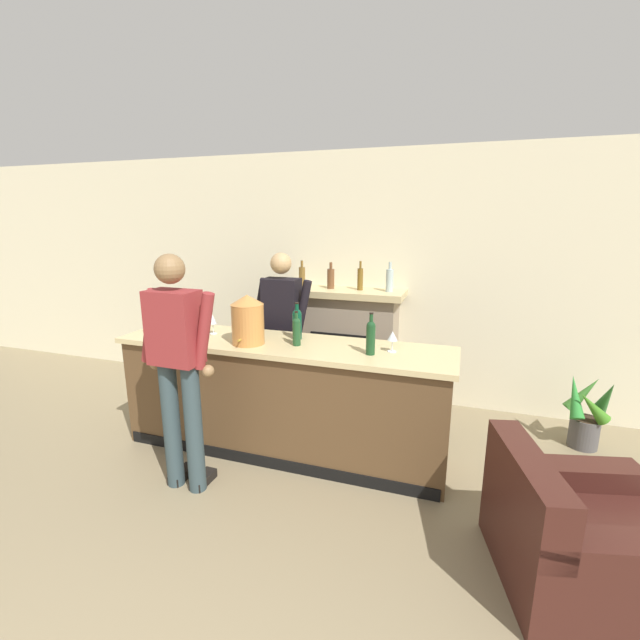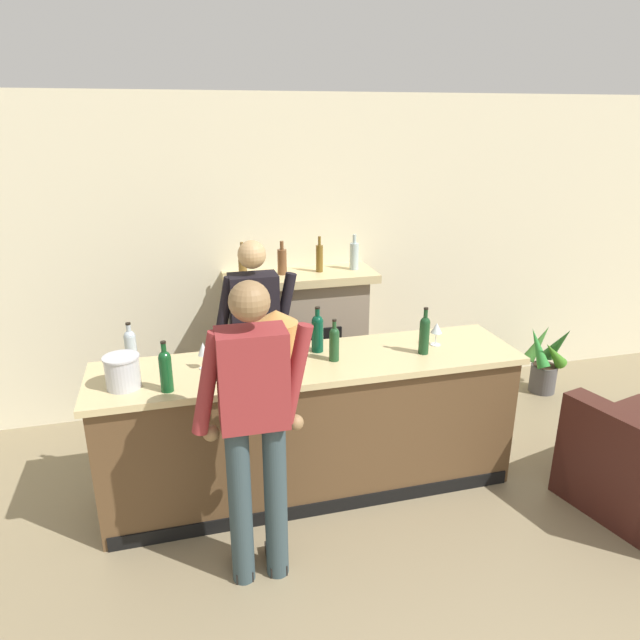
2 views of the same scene
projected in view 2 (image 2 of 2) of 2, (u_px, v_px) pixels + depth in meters
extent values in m
cube|color=beige|center=(292.00, 256.00, 5.12)|extent=(12.00, 0.07, 2.75)
cube|color=brown|center=(311.00, 429.00, 4.01)|extent=(2.83, 0.63, 0.96)
cube|color=#CBB67F|center=(311.00, 363.00, 3.84)|extent=(2.90, 0.70, 0.04)
cube|color=black|center=(323.00, 508.00, 3.86)|extent=(2.77, 0.01, 0.10)
cube|color=gray|center=(300.00, 345.00, 5.15)|extent=(1.14, 0.44, 1.21)
cube|color=black|center=(307.00, 371.00, 4.99)|extent=(0.63, 0.02, 0.78)
cube|color=#CBB67F|center=(300.00, 277.00, 4.91)|extent=(1.30, 0.52, 0.07)
cylinder|color=brown|center=(243.00, 264.00, 4.75)|extent=(0.07, 0.07, 0.22)
cylinder|color=brown|center=(242.00, 247.00, 4.70)|extent=(0.03, 0.03, 0.07)
cylinder|color=brown|center=(282.00, 262.00, 4.83)|extent=(0.08, 0.08, 0.21)
cylinder|color=brown|center=(282.00, 245.00, 4.78)|extent=(0.03, 0.03, 0.07)
cylinder|color=brown|center=(319.00, 259.00, 4.91)|extent=(0.06, 0.06, 0.23)
cylinder|color=brown|center=(319.00, 241.00, 4.85)|extent=(0.02, 0.02, 0.08)
cylinder|color=#A8BEBD|center=(354.00, 256.00, 4.98)|extent=(0.08, 0.08, 0.23)
cylinder|color=#A8BEBD|center=(354.00, 239.00, 4.93)|extent=(0.03, 0.03, 0.08)
cube|color=#3B1A15|center=(619.00, 470.00, 3.69)|extent=(0.38, 0.88, 0.78)
cube|color=#3B1A15|center=(607.00, 447.00, 4.16)|extent=(0.92, 0.41, 0.55)
cylinder|color=#4D4A4A|center=(543.00, 378.00, 5.58)|extent=(0.25, 0.25, 0.27)
cylinder|color=#332319|center=(545.00, 366.00, 5.54)|extent=(0.22, 0.22, 0.02)
cone|color=#327332|center=(559.00, 343.00, 5.50)|extent=(0.14, 0.35, 0.42)
cone|color=#376F28|center=(538.00, 343.00, 5.57)|extent=(0.34, 0.18, 0.38)
cone|color=#2A7F2F|center=(538.00, 348.00, 5.42)|extent=(0.16, 0.32, 0.39)
cone|color=#38751C|center=(554.00, 354.00, 5.40)|extent=(0.31, 0.15, 0.31)
cylinder|color=#304044|center=(276.00, 500.00, 3.22)|extent=(0.13, 0.13, 1.01)
cube|color=black|center=(276.00, 558.00, 3.44)|extent=(0.10, 0.24, 0.07)
cylinder|color=#304044|center=(240.00, 506.00, 3.18)|extent=(0.13, 0.13, 1.01)
cube|color=black|center=(243.00, 564.00, 3.40)|extent=(0.10, 0.24, 0.07)
cube|color=maroon|center=(253.00, 378.00, 2.94)|extent=(0.36, 0.23, 0.53)
cylinder|color=maroon|center=(296.00, 374.00, 3.01)|extent=(0.20, 0.08, 0.57)
sphere|color=olive|center=(296.00, 422.00, 3.13)|extent=(0.09, 0.09, 0.09)
cylinder|color=maroon|center=(207.00, 384.00, 2.91)|extent=(0.20, 0.08, 0.57)
sphere|color=olive|center=(211.00, 433.00, 3.03)|extent=(0.09, 0.09, 0.09)
sphere|color=olive|center=(249.00, 301.00, 2.80)|extent=(0.21, 0.21, 0.21)
cylinder|color=#493A2F|center=(245.00, 396.00, 4.51)|extent=(0.13, 0.13, 0.92)
cube|color=black|center=(249.00, 448.00, 4.59)|extent=(0.10, 0.24, 0.07)
cylinder|color=#493A2F|center=(270.00, 393.00, 4.56)|extent=(0.13, 0.13, 0.92)
cube|color=black|center=(273.00, 444.00, 4.64)|extent=(0.10, 0.24, 0.07)
cube|color=black|center=(254.00, 308.00, 4.29)|extent=(0.36, 0.22, 0.53)
cylinder|color=black|center=(224.00, 314.00, 4.22)|extent=(0.20, 0.08, 0.57)
sphere|color=tan|center=(226.00, 352.00, 4.31)|extent=(0.09, 0.09, 0.09)
cylinder|color=black|center=(284.00, 309.00, 4.34)|extent=(0.20, 0.08, 0.57)
sphere|color=tan|center=(286.00, 346.00, 4.42)|extent=(0.09, 0.09, 0.09)
sphere|color=tan|center=(252.00, 255.00, 4.15)|extent=(0.21, 0.21, 0.21)
cylinder|color=#C27F3E|center=(277.00, 347.00, 3.61)|extent=(0.27, 0.27, 0.34)
cone|color=#C27F3E|center=(276.00, 316.00, 3.54)|extent=(0.28, 0.28, 0.08)
cylinder|color=#B29333|center=(282.00, 372.00, 3.50)|extent=(0.02, 0.04, 0.02)
cylinder|color=silver|center=(123.00, 373.00, 3.42)|extent=(0.20, 0.20, 0.19)
cylinder|color=silver|center=(121.00, 357.00, 3.39)|extent=(0.22, 0.22, 0.01)
cylinder|color=#A5B4BC|center=(131.00, 350.00, 3.74)|extent=(0.08, 0.08, 0.20)
sphere|color=#A5B4BC|center=(129.00, 336.00, 3.70)|extent=(0.07, 0.07, 0.07)
cylinder|color=#A5B4BC|center=(129.00, 330.00, 3.69)|extent=(0.03, 0.03, 0.08)
cylinder|color=black|center=(128.00, 324.00, 3.67)|extent=(0.03, 0.03, 0.01)
cylinder|color=#11451E|center=(166.00, 374.00, 3.37)|extent=(0.08, 0.08, 0.22)
sphere|color=#11451E|center=(164.00, 357.00, 3.34)|extent=(0.07, 0.07, 0.07)
cylinder|color=#11451E|center=(164.00, 350.00, 3.32)|extent=(0.03, 0.03, 0.09)
cylinder|color=black|center=(163.00, 342.00, 3.30)|extent=(0.03, 0.03, 0.01)
cylinder|color=#083D28|center=(317.00, 336.00, 3.95)|extent=(0.08, 0.08, 0.23)
sphere|color=#083D28|center=(317.00, 321.00, 3.91)|extent=(0.08, 0.08, 0.08)
cylinder|color=#083D28|center=(317.00, 315.00, 3.90)|extent=(0.03, 0.03, 0.09)
cylinder|color=black|center=(317.00, 308.00, 3.88)|extent=(0.04, 0.04, 0.01)
cylinder|color=#1B4322|center=(334.00, 346.00, 3.80)|extent=(0.07, 0.07, 0.20)
sphere|color=#1B4322|center=(334.00, 332.00, 3.77)|extent=(0.06, 0.06, 0.06)
cylinder|color=#1B4322|center=(334.00, 327.00, 3.76)|extent=(0.03, 0.03, 0.08)
cylinder|color=black|center=(334.00, 320.00, 3.74)|extent=(0.03, 0.03, 0.01)
cylinder|color=#173F1F|center=(424.00, 338.00, 3.91)|extent=(0.07, 0.07, 0.23)
sphere|color=#173F1F|center=(425.00, 322.00, 3.87)|extent=(0.07, 0.07, 0.07)
cylinder|color=#173F1F|center=(426.00, 316.00, 3.86)|extent=(0.03, 0.03, 0.09)
cylinder|color=black|center=(426.00, 309.00, 3.84)|extent=(0.03, 0.03, 0.01)
cylinder|color=silver|center=(435.00, 345.00, 4.09)|extent=(0.07, 0.07, 0.01)
cylinder|color=silver|center=(436.00, 338.00, 4.08)|extent=(0.01, 0.01, 0.09)
cone|color=silver|center=(437.00, 328.00, 4.05)|extent=(0.08, 0.08, 0.07)
cylinder|color=silver|center=(204.00, 368.00, 3.71)|extent=(0.07, 0.07, 0.01)
cylinder|color=silver|center=(204.00, 361.00, 3.69)|extent=(0.01, 0.01, 0.09)
cone|color=silver|center=(203.00, 349.00, 3.67)|extent=(0.07, 0.07, 0.09)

